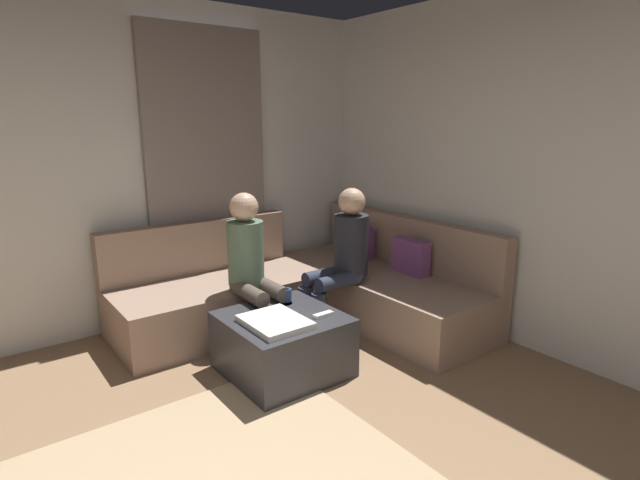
{
  "coord_description": "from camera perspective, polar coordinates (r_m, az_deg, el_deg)",
  "views": [
    {
      "loc": [
        1.29,
        -0.58,
        1.75
      ],
      "look_at": [
        -1.63,
        1.63,
        0.85
      ],
      "focal_mm": 28.06,
      "sensor_mm": 36.0,
      "label": 1
    }
  ],
  "objects": [
    {
      "name": "folded_blanket",
      "position": [
        3.35,
        -5.15,
        -9.27
      ],
      "size": [
        0.44,
        0.36,
        0.04
      ],
      "primitive_type": "cube",
      "color": "white",
      "rests_on": "ottoman"
    },
    {
      "name": "person_on_couch_side",
      "position": [
        3.84,
        -7.75,
        -2.83
      ],
      "size": [
        0.6,
        0.3,
        1.2
      ],
      "rotation": [
        0.0,
        0.0,
        -1.57
      ],
      "color": "brown",
      "rests_on": "ground_plane"
    },
    {
      "name": "curtain_panel",
      "position": [
        4.56,
        -12.68,
        7.19
      ],
      "size": [
        0.06,
        1.1,
        2.5
      ],
      "primitive_type": "cube",
      "color": "gray",
      "rests_on": "ground_plane"
    },
    {
      "name": "wall_left",
      "position": [
        4.29,
        -29.41,
        6.7
      ],
      "size": [
        0.12,
        6.0,
        2.7
      ],
      "primitive_type": "cube",
      "color": "silver",
      "rests_on": "ground_plane"
    },
    {
      "name": "ottoman",
      "position": [
        3.58,
        -4.27,
        -11.72
      ],
      "size": [
        0.76,
        0.76,
        0.42
      ],
      "primitive_type": "cube",
      "color": "#333338",
      "rests_on": "ground_plane"
    },
    {
      "name": "coffee_mug",
      "position": [
        3.74,
        -3.86,
        -6.28
      ],
      "size": [
        0.08,
        0.08,
        0.1
      ],
      "primitive_type": "cylinder",
      "color": "#334C72",
      "rests_on": "ottoman"
    },
    {
      "name": "person_on_couch_back",
      "position": [
        4.08,
        2.51,
        -1.74
      ],
      "size": [
        0.3,
        0.6,
        1.2
      ],
      "rotation": [
        0.0,
        0.0,
        3.14
      ],
      "color": "#2D3347",
      "rests_on": "ground_plane"
    },
    {
      "name": "game_remote",
      "position": [
        3.47,
        0.38,
        -8.52
      ],
      "size": [
        0.05,
        0.15,
        0.02
      ],
      "primitive_type": "cube",
      "color": "white",
      "rests_on": "ottoman"
    },
    {
      "name": "sectional_couch",
      "position": [
        4.42,
        -0.97,
        -5.61
      ],
      "size": [
        2.1,
        2.55,
        0.87
      ],
      "color": "#9E7F6B",
      "rests_on": "ground_plane"
    }
  ]
}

